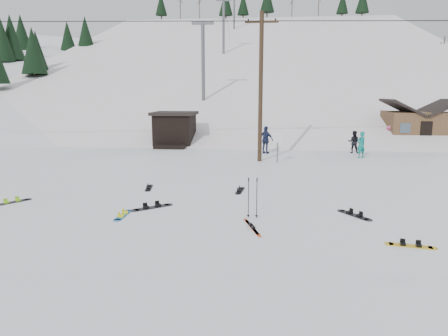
# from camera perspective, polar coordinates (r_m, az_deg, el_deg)

# --- Properties ---
(ground) EXTENTS (200.00, 200.00, 0.00)m
(ground) POSITION_cam_1_polar(r_m,az_deg,el_deg) (11.99, -5.67, -10.04)
(ground) COLOR white
(ground) RESTS_ON ground
(ski_slope) EXTENTS (60.00, 85.24, 65.97)m
(ski_slope) POSITION_cam_1_polar(r_m,az_deg,el_deg) (67.98, 3.73, -3.20)
(ski_slope) COLOR white
(ski_slope) RESTS_ON ground
(ridge_left) EXTENTS (47.54, 95.03, 58.38)m
(ridge_left) POSITION_cam_1_polar(r_m,az_deg,el_deg) (71.95, -26.53, -2.73)
(ridge_left) COLOR white
(ridge_left) RESTS_ON ground
(treeline_crest) EXTENTS (50.00, 6.00, 10.00)m
(treeline_crest) POSITION_cam_1_polar(r_m,az_deg,el_deg) (97.10, 4.52, 8.10)
(treeline_crest) COLOR black
(treeline_crest) RESTS_ON ski_slope
(utility_pole) EXTENTS (2.00, 0.26, 9.00)m
(utility_pole) POSITION_cam_1_polar(r_m,az_deg,el_deg) (24.99, 5.26, 11.64)
(utility_pole) COLOR #3A2819
(utility_pole) RESTS_ON ground
(trail_sign) EXTENTS (0.50, 0.09, 1.85)m
(trail_sign) POSITION_cam_1_polar(r_m,az_deg,el_deg) (24.75, 7.67, 3.70)
(trail_sign) COLOR #595B60
(trail_sign) RESTS_ON ground
(lift_hut) EXTENTS (3.40, 4.10, 2.75)m
(lift_hut) POSITION_cam_1_polar(r_m,az_deg,el_deg) (32.87, -7.05, 5.56)
(lift_hut) COLOR black
(lift_hut) RESTS_ON ground
(lift_tower_near) EXTENTS (2.20, 0.36, 8.00)m
(lift_tower_near) POSITION_cam_1_polar(r_m,az_deg,el_deg) (41.62, -3.00, 15.63)
(lift_tower_near) COLOR #595B60
(lift_tower_near) RESTS_ON ski_slope
(lift_tower_mid) EXTENTS (2.20, 0.36, 8.00)m
(lift_tower_mid) POSITION_cam_1_polar(r_m,az_deg,el_deg) (62.14, -0.07, 20.02)
(lift_tower_mid) COLOR #595B60
(lift_tower_mid) RESTS_ON ski_slope
(lift_tower_far) EXTENTS (2.20, 0.36, 8.00)m
(lift_tower_far) POSITION_cam_1_polar(r_m,az_deg,el_deg) (82.91, 1.47, 22.20)
(lift_tower_far) COLOR #595B60
(lift_tower_far) RESTS_ON ski_slope
(cabin) EXTENTS (5.39, 4.40, 3.77)m
(cabin) POSITION_cam_1_polar(r_m,az_deg,el_deg) (37.31, 25.84, 5.36)
(cabin) COLOR brown
(cabin) RESTS_ON ground
(hero_snowboard) EXTENTS (0.28, 1.38, 0.10)m
(hero_snowboard) POSITION_cam_1_polar(r_m,az_deg,el_deg) (14.51, -14.22, -6.51)
(hero_snowboard) COLOR blue
(hero_snowboard) RESTS_ON ground
(hero_skis) EXTENTS (0.64, 1.73, 0.09)m
(hero_skis) POSITION_cam_1_polar(r_m,az_deg,el_deg) (12.89, 4.01, -8.38)
(hero_skis) COLOR #B73A12
(hero_skis) RESTS_ON ground
(ski_poles) EXTENTS (0.39, 0.10, 1.40)m
(ski_poles) POSITION_cam_1_polar(r_m,az_deg,el_deg) (13.71, 4.11, -4.20)
(ski_poles) COLOR black
(ski_poles) RESTS_ON ground
(board_scatter_a) EXTENTS (1.35, 1.17, 0.12)m
(board_scatter_a) POSITION_cam_1_polar(r_m,az_deg,el_deg) (15.24, -10.23, -5.51)
(board_scatter_a) COLOR black
(board_scatter_a) RESTS_ON ground
(board_scatter_b) EXTENTS (0.43, 1.32, 0.09)m
(board_scatter_b) POSITION_cam_1_polar(r_m,az_deg,el_deg) (18.36, -10.67, -2.77)
(board_scatter_b) COLOR black
(board_scatter_b) RESTS_ON ground
(board_scatter_c) EXTENTS (0.98, 1.24, 0.10)m
(board_scatter_c) POSITION_cam_1_polar(r_m,az_deg,el_deg) (17.76, -28.00, -4.30)
(board_scatter_c) COLOR black
(board_scatter_c) RESTS_ON ground
(board_scatter_d) EXTENTS (0.99, 1.28, 0.11)m
(board_scatter_d) POSITION_cam_1_polar(r_m,az_deg,el_deg) (14.80, 18.12, -6.37)
(board_scatter_d) COLOR black
(board_scatter_d) RESTS_ON ground
(board_scatter_e) EXTENTS (1.37, 0.46, 0.10)m
(board_scatter_e) POSITION_cam_1_polar(r_m,az_deg,el_deg) (12.52, 25.11, -9.99)
(board_scatter_e) COLOR yellow
(board_scatter_e) RESTS_ON ground
(board_scatter_f) EXTENTS (0.38, 1.38, 0.10)m
(board_scatter_f) POSITION_cam_1_polar(r_m,az_deg,el_deg) (17.56, 2.31, -3.20)
(board_scatter_f) COLOR black
(board_scatter_f) RESTS_ON ground
(skier_teal) EXTENTS (0.76, 0.69, 1.75)m
(skier_teal) POSITION_cam_1_polar(r_m,az_deg,el_deg) (27.87, 19.00, 3.16)
(skier_teal) COLOR #0B756C
(skier_teal) RESTS_ON ground
(skier_dark) EXTENTS (0.90, 0.78, 1.60)m
(skier_dark) POSITION_cam_1_polar(r_m,az_deg,el_deg) (30.03, 18.03, 3.57)
(skier_dark) COLOR black
(skier_dark) RESTS_ON ground
(skier_pink) EXTENTS (1.06, 0.62, 1.63)m
(skier_pink) POSITION_cam_1_polar(r_m,az_deg,el_deg) (35.65, 22.54, 4.34)
(skier_pink) COLOR #D94C7C
(skier_pink) RESTS_ON ground
(skier_navy) EXTENTS (1.22, 0.98, 1.94)m
(skier_navy) POSITION_cam_1_polar(r_m,az_deg,el_deg) (28.46, 6.00, 4.02)
(skier_navy) COLOR #1A2342
(skier_navy) RESTS_ON ground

